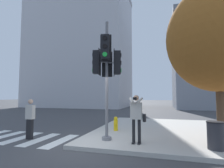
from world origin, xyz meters
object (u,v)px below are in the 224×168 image
object	(u,v)px
fire_hydrant	(116,124)
trash_bin	(216,135)
person_photographer	(137,114)
pedestrian_distant	(30,118)
street_tree	(217,38)
traffic_signal_pole	(107,65)

from	to	relation	value
fire_hydrant	trash_bin	bearing A→B (deg)	-28.45
person_photographer	trash_bin	bearing A→B (deg)	-0.64
person_photographer	fire_hydrant	distance (m)	2.46
pedestrian_distant	street_tree	size ratio (longest dim) A/B	0.29
person_photographer	traffic_signal_pole	bearing A→B (deg)	170.97
street_tree	fire_hydrant	distance (m)	5.46
pedestrian_distant	trash_bin	bearing A→B (deg)	-0.05
traffic_signal_pole	fire_hydrant	bearing A→B (deg)	93.61
person_photographer	fire_hydrant	world-z (taller)	person_photographer
pedestrian_distant	street_tree	bearing A→B (deg)	5.14
person_photographer	street_tree	xyz separation A→B (m)	(2.79, 0.63, 2.70)
traffic_signal_pole	street_tree	xyz separation A→B (m)	(3.96, 0.45, 0.86)
pedestrian_distant	trash_bin	distance (m)	6.92
person_photographer	street_tree	bearing A→B (deg)	12.75
traffic_signal_pole	pedestrian_distant	distance (m)	3.92
fire_hydrant	trash_bin	distance (m)	4.24
fire_hydrant	traffic_signal_pole	bearing A→B (deg)	-86.39
traffic_signal_pole	pedestrian_distant	xyz separation A→B (m)	(-3.30, -0.21, -2.10)
street_tree	fire_hydrant	xyz separation A→B (m)	(-4.08, 1.36, -3.37)
traffic_signal_pole	pedestrian_distant	world-z (taller)	traffic_signal_pole
person_photographer	pedestrian_distant	world-z (taller)	person_photographer
traffic_signal_pole	person_photographer	xyz separation A→B (m)	(1.17, -0.19, -1.84)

